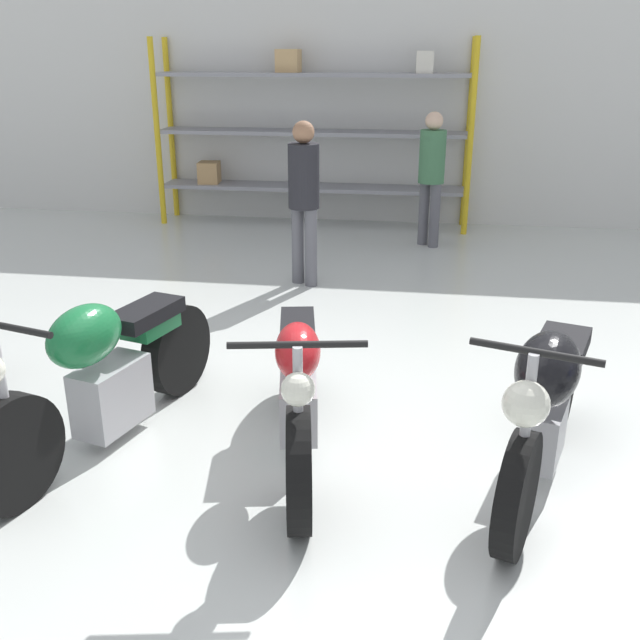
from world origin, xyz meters
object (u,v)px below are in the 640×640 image
person_browsing (432,169)px  person_near_rack (304,191)px  motorcycle_black (546,403)px  motorcycle_green (104,374)px  motorcycle_red (298,390)px  shelving_rack (309,129)px

person_browsing → person_near_rack: person_near_rack is taller
motorcycle_black → person_near_rack: (-1.96, 3.49, 0.48)m
motorcycle_green → motorcycle_red: 1.23m
motorcycle_black → person_near_rack: person_near_rack is taller
shelving_rack → person_near_rack: 2.82m
person_near_rack → person_browsing: bearing=174.9°
shelving_rack → person_browsing: bearing=-29.8°
motorcycle_green → person_near_rack: bearing=-176.0°
person_browsing → person_near_rack: 2.22m
motorcycle_green → person_browsing: bearing=174.6°
shelving_rack → motorcycle_green: 6.24m
shelving_rack → motorcycle_red: bearing=-81.2°
person_browsing → shelving_rack: bearing=-79.0°
shelving_rack → person_browsing: shelving_rack is taller
motorcycle_green → motorcycle_black: motorcycle_black is taller
motorcycle_red → person_browsing: (0.73, 5.22, 0.52)m
person_browsing → motorcycle_green: bearing=20.2°
motorcycle_black → motorcycle_green: bearing=-74.3°
shelving_rack → motorcycle_green: (-0.27, -6.17, -0.87)m
motorcycle_black → person_browsing: person_browsing is taller
shelving_rack → person_browsing: 1.98m
motorcycle_red → motorcycle_black: bearing=76.3°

